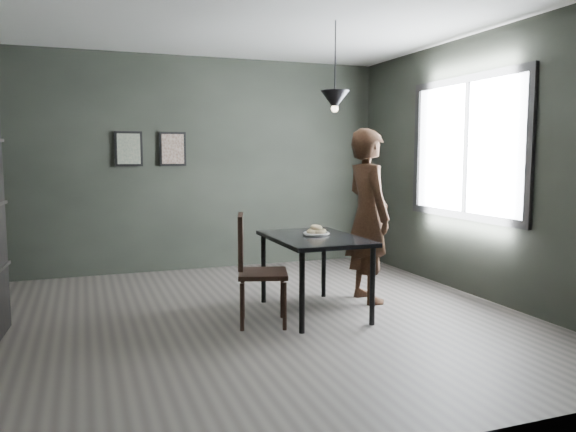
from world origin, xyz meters
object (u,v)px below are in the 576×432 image
object	(u,v)px
cafe_table	(314,244)
wood_chair	(253,262)
woman	(368,216)
pendant_lamp	(335,100)
white_plate	(316,234)

from	to	relation	value
cafe_table	wood_chair	distance (m)	0.69
woman	pendant_lamp	size ratio (longest dim) A/B	2.07
cafe_table	wood_chair	size ratio (longest dim) A/B	1.20
cafe_table	white_plate	bearing A→B (deg)	55.41
woman	pendant_lamp	xyz separation A→B (m)	(-0.46, -0.14, 1.15)
cafe_table	woman	world-z (taller)	woman
white_plate	pendant_lamp	xyz separation A→B (m)	(0.19, 0.02, 1.29)
cafe_table	woman	size ratio (longest dim) A/B	0.67
white_plate	pendant_lamp	bearing A→B (deg)	4.63
white_plate	wood_chair	size ratio (longest dim) A/B	0.23
white_plate	wood_chair	world-z (taller)	wood_chair
cafe_table	wood_chair	bearing A→B (deg)	-167.09
cafe_table	pendant_lamp	bearing A→B (deg)	21.80
pendant_lamp	woman	bearing A→B (deg)	17.37
wood_chair	cafe_table	bearing A→B (deg)	29.41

